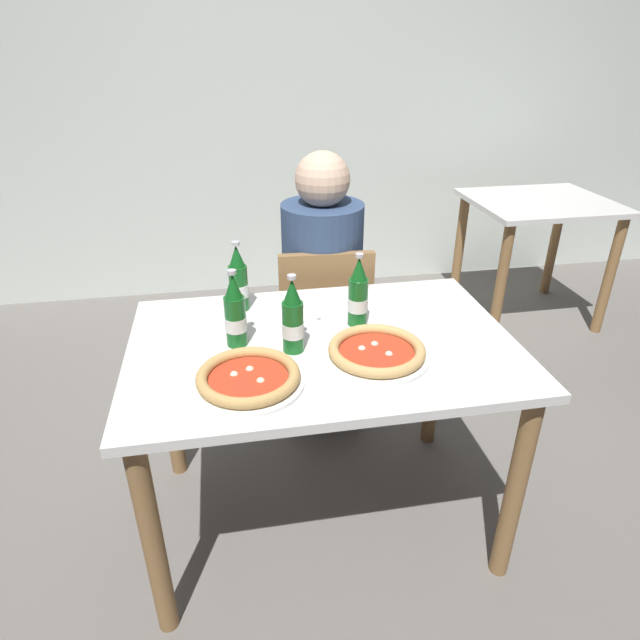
{
  "coord_description": "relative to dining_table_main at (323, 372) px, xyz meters",
  "views": [
    {
      "loc": [
        -0.27,
        -1.44,
        1.59
      ],
      "look_at": [
        0.0,
        0.05,
        0.8
      ],
      "focal_mm": 30.38,
      "sensor_mm": 36.0,
      "label": 1
    }
  ],
  "objects": [
    {
      "name": "ground_plane",
      "position": [
        0.0,
        0.0,
        -0.64
      ],
      "size": [
        8.0,
        8.0,
        0.0
      ],
      "primitive_type": "plane",
      "color": "slate"
    },
    {
      "name": "back_wall_tiled",
      "position": [
        0.0,
        2.2,
        0.66
      ],
      "size": [
        7.0,
        0.1,
        2.6
      ],
      "primitive_type": "cube",
      "color": "silver",
      "rests_on": "ground_plane"
    },
    {
      "name": "dining_table_main",
      "position": [
        0.0,
        0.0,
        0.0
      ],
      "size": [
        1.2,
        0.8,
        0.75
      ],
      "color": "silver",
      "rests_on": "ground_plane"
    },
    {
      "name": "chair_behind_table",
      "position": [
        0.12,
        0.61,
        -0.15
      ],
      "size": [
        0.43,
        0.43,
        0.85
      ],
      "rotation": [
        0.0,
        0.0,
        3.07
      ],
      "color": "olive",
      "rests_on": "ground_plane"
    },
    {
      "name": "diner_seated",
      "position": [
        0.12,
        0.66,
        -0.05
      ],
      "size": [
        0.34,
        0.34,
        1.21
      ],
      "color": "#2D3342",
      "rests_on": "ground_plane"
    },
    {
      "name": "dining_table_background",
      "position": [
        1.57,
        1.41,
        -0.04
      ],
      "size": [
        0.8,
        0.7,
        0.75
      ],
      "color": "silver",
      "rests_on": "ground_plane"
    },
    {
      "name": "pizza_margherita_near",
      "position": [
        -0.24,
        -0.2,
        0.14
      ],
      "size": [
        0.31,
        0.31,
        0.04
      ],
      "color": "white",
      "rests_on": "dining_table_main"
    },
    {
      "name": "pizza_marinara_far",
      "position": [
        0.14,
        -0.12,
        0.14
      ],
      "size": [
        0.31,
        0.31,
        0.04
      ],
      "color": "white",
      "rests_on": "dining_table_main"
    },
    {
      "name": "beer_bottle_left",
      "position": [
        0.13,
        0.1,
        0.22
      ],
      "size": [
        0.07,
        0.07,
        0.25
      ],
      "color": "#14591E",
      "rests_on": "dining_table_main"
    },
    {
      "name": "beer_bottle_center",
      "position": [
        -0.1,
        -0.04,
        0.22
      ],
      "size": [
        0.07,
        0.07,
        0.25
      ],
      "color": "#14591E",
      "rests_on": "dining_table_main"
    },
    {
      "name": "beer_bottle_right",
      "position": [
        -0.26,
        0.03,
        0.22
      ],
      "size": [
        0.07,
        0.07,
        0.25
      ],
      "color": "#14591E",
      "rests_on": "dining_table_main"
    },
    {
      "name": "beer_bottle_extra",
      "position": [
        -0.24,
        0.28,
        0.22
      ],
      "size": [
        0.07,
        0.07,
        0.25
      ],
      "color": "#14591E",
      "rests_on": "dining_table_main"
    },
    {
      "name": "napkin_with_cutlery",
      "position": [
        -0.04,
        0.23,
        0.12
      ],
      "size": [
        0.22,
        0.22,
        0.01
      ],
      "color": "white",
      "rests_on": "dining_table_main"
    }
  ]
}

